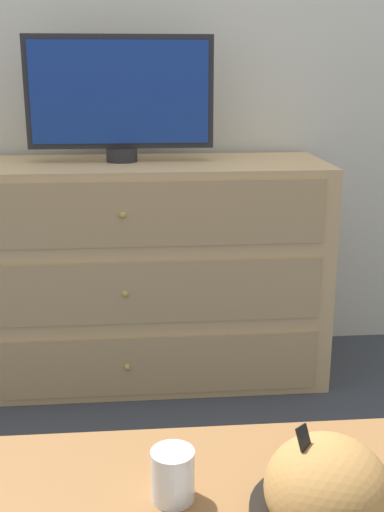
% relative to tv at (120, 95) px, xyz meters
% --- Properties ---
extents(ground_plane, '(12.00, 12.00, 0.00)m').
position_rel_tv_xyz_m(ground_plane, '(0.11, 0.25, -1.09)').
color(ground_plane, '#383D47').
extents(wall_back, '(12.00, 0.05, 2.60)m').
position_rel_tv_xyz_m(wall_back, '(0.11, 0.27, 0.21)').
color(wall_back, silver).
rests_on(wall_back, ground_plane).
extents(dresser, '(1.52, 0.51, 0.85)m').
position_rel_tv_xyz_m(dresser, '(0.00, -0.03, -0.67)').
color(dresser, tan).
rests_on(dresser, ground_plane).
extents(tv, '(0.68, 0.12, 0.45)m').
position_rel_tv_xyz_m(tv, '(0.00, 0.00, 0.00)').
color(tv, '#232328').
rests_on(tv, dresser).
extents(takeout_bowl, '(0.23, 0.23, 0.18)m').
position_rel_tv_xyz_m(takeout_bowl, '(0.33, -1.61, -0.53)').
color(takeout_bowl, black).
rests_on(takeout_bowl, coffee_table).
extents(drink_cup, '(0.07, 0.07, 0.09)m').
position_rel_tv_xyz_m(drink_cup, '(0.10, -1.50, -0.55)').
color(drink_cup, '#9E6638').
rests_on(drink_cup, coffee_table).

